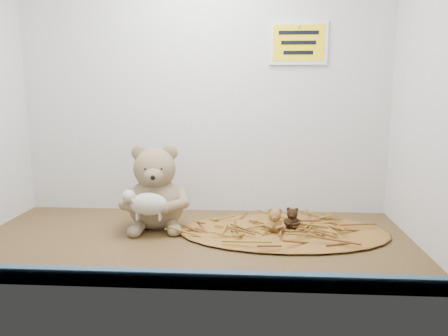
# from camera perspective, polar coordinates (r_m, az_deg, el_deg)

# --- Properties ---
(alcove_shell) EXTENTS (1.20, 0.60, 0.90)m
(alcove_shell) POSITION_cam_1_polar(r_m,az_deg,el_deg) (1.23, -3.77, 12.23)
(alcove_shell) COLOR #442F17
(alcove_shell) RESTS_ON ground
(front_rail) EXTENTS (1.19, 0.02, 0.04)m
(front_rail) POSITION_cam_1_polar(r_m,az_deg,el_deg) (0.94, -6.48, -14.16)
(front_rail) COLOR #374C69
(front_rail) RESTS_ON shelf_floor
(straw_bed) EXTENTS (0.60, 0.35, 0.01)m
(straw_bed) POSITION_cam_1_polar(r_m,az_deg,el_deg) (1.27, 7.76, -8.23)
(straw_bed) COLOR brown
(straw_bed) RESTS_ON shelf_floor
(main_teddy) EXTENTS (0.23, 0.24, 0.25)m
(main_teddy) POSITION_cam_1_polar(r_m,az_deg,el_deg) (1.30, -8.96, -2.40)
(main_teddy) COLOR #8E7F57
(main_teddy) RESTS_ON shelf_floor
(toy_lamb) EXTENTS (0.14, 0.08, 0.09)m
(toy_lamb) POSITION_cam_1_polar(r_m,az_deg,el_deg) (1.23, -9.82, -4.67)
(toy_lamb) COLOR beige
(toy_lamb) RESTS_ON main_teddy
(mini_teddy_tan) EXTENTS (0.06, 0.07, 0.07)m
(mini_teddy_tan) POSITION_cam_1_polar(r_m,az_deg,el_deg) (1.24, 6.67, -6.71)
(mini_teddy_tan) COLOR olive
(mini_teddy_tan) RESTS_ON straw_bed
(mini_teddy_brown) EXTENTS (0.06, 0.06, 0.06)m
(mini_teddy_brown) POSITION_cam_1_polar(r_m,az_deg,el_deg) (1.28, 8.90, -6.38)
(mini_teddy_brown) COLOR black
(mini_teddy_brown) RESTS_ON straw_bed
(wall_sign) EXTENTS (0.16, 0.01, 0.11)m
(wall_sign) POSITION_cam_1_polar(r_m,az_deg,el_deg) (1.44, 9.68, 15.82)
(wall_sign) COLOR yellow
(wall_sign) RESTS_ON back_wall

